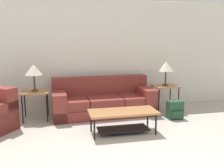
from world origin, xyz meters
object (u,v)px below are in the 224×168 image
object	(u,v)px
coffee_table	(123,117)
table_lamp_left	(34,70)
side_table_left	(35,94)
table_lamp_right	(166,67)
couch	(103,101)
backpack	(175,110)
side_table_right	(165,88)

from	to	relation	value
coffee_table	table_lamp_left	distance (m)	2.10
side_table_left	coffee_table	bearing A→B (deg)	-36.10
table_lamp_left	table_lamp_right	bearing A→B (deg)	0.00
couch	backpack	distance (m)	1.59
backpack	table_lamp_right	bearing A→B (deg)	87.04
side_table_left	couch	bearing A→B (deg)	3.70
side_table_right	backpack	bearing A→B (deg)	-92.96
coffee_table	table_lamp_right	world-z (taller)	table_lamp_right
side_table_left	side_table_right	xyz separation A→B (m)	(2.92, 0.00, 0.00)
side_table_right	table_lamp_left	bearing A→B (deg)	180.00
side_table_right	table_lamp_right	distance (m)	0.50
couch	side_table_left	bearing A→B (deg)	-176.30
table_lamp_left	backpack	xyz separation A→B (m)	(2.89, -0.59, -0.86)
side_table_right	table_lamp_left	distance (m)	2.96
couch	side_table_right	xyz separation A→B (m)	(1.46, -0.09, 0.26)
coffee_table	side_table_right	distance (m)	1.78
side_table_left	table_lamp_left	xyz separation A→B (m)	(-0.00, 0.00, 0.50)
couch	side_table_right	distance (m)	1.49
coffee_table	backpack	xyz separation A→B (m)	(1.30, 0.57, -0.12)
table_lamp_left	side_table_left	bearing A→B (deg)	-71.57
coffee_table	table_lamp_left	size ratio (longest dim) A/B	2.19
coffee_table	table_lamp_left	bearing A→B (deg)	143.90
table_lamp_right	couch	bearing A→B (deg)	176.31
side_table_left	side_table_right	distance (m)	2.92
coffee_table	side_table_left	world-z (taller)	side_table_left
table_lamp_right	backpack	world-z (taller)	table_lamp_right
table_lamp_left	backpack	distance (m)	3.07
side_table_left	table_lamp_left	size ratio (longest dim) A/B	1.10
side_table_left	side_table_right	world-z (taller)	same
side_table_right	table_lamp_left	world-z (taller)	table_lamp_left
couch	table_lamp_right	size ratio (longest dim) A/B	4.07
coffee_table	table_lamp_left	xyz separation A→B (m)	(-1.59, 1.16, 0.74)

